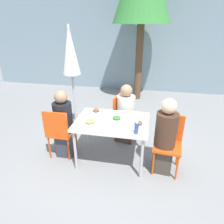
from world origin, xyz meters
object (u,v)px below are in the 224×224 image
object	(u,v)px
chair_right	(168,139)
closed_umbrella	(71,57)
person_far	(126,115)
drinking_cup	(125,114)
person_right	(165,138)
chair_far	(122,114)
bottle	(137,128)
salad_bowl	(136,115)
person_left	(64,126)
chair_left	(59,130)

from	to	relation	value
chair_right	closed_umbrella	world-z (taller)	closed_umbrella
chair_right	person_far	bearing A→B (deg)	-35.94
person_far	drinking_cup	xyz separation A→B (m)	(0.05, -0.48, 0.25)
person_right	closed_umbrella	xyz separation A→B (m)	(-1.77, 0.98, 0.95)
chair_right	chair_far	world-z (taller)	same
person_right	closed_umbrella	size ratio (longest dim) A/B	0.57
bottle	salad_bowl	size ratio (longest dim) A/B	1.09
chair_right	chair_far	size ratio (longest dim) A/B	1.00
person_left	bottle	world-z (taller)	person_left
chair_left	chair_right	bearing A→B (deg)	2.06
person_right	drinking_cup	distance (m)	0.72
person_right	chair_far	world-z (taller)	person_right
person_left	salad_bowl	world-z (taller)	person_left
person_far	drinking_cup	world-z (taller)	person_far
bottle	salad_bowl	world-z (taller)	bottle
chair_left	salad_bowl	bearing A→B (deg)	13.42
chair_far	person_right	bearing A→B (deg)	53.84
person_far	bottle	world-z (taller)	person_far
person_left	drinking_cup	bearing A→B (deg)	10.23
salad_bowl	closed_umbrella	bearing A→B (deg)	152.80
chair_far	bottle	xyz separation A→B (m)	(0.34, -1.03, 0.30)
person_far	drinking_cup	size ratio (longest dim) A/B	11.68
chair_left	chair_far	size ratio (longest dim) A/B	1.00
chair_far	bottle	size ratio (longest dim) A/B	4.76
person_far	drinking_cup	distance (m)	0.54
chair_left	drinking_cup	size ratio (longest dim) A/B	9.15
chair_right	salad_bowl	size ratio (longest dim) A/B	5.17
chair_far	drinking_cup	world-z (taller)	chair_far
chair_left	person_right	bearing A→B (deg)	-0.40
closed_umbrella	drinking_cup	distance (m)	1.53
chair_left	chair_right	world-z (taller)	same
drinking_cup	salad_bowl	distance (m)	0.18
chair_far	closed_umbrella	xyz separation A→B (m)	(-1.02, 0.16, 1.01)
chair_left	closed_umbrella	world-z (taller)	closed_umbrella
person_left	chair_far	xyz separation A→B (m)	(0.87, 0.72, -0.04)
closed_umbrella	bottle	bearing A→B (deg)	-41.33
person_far	bottle	xyz separation A→B (m)	(0.27, -0.97, 0.29)
person_far	bottle	bearing A→B (deg)	26.80
chair_right	bottle	distance (m)	0.63
salad_bowl	person_left	bearing A→B (deg)	-169.94
bottle	salad_bowl	bearing A→B (deg)	94.97
person_left	drinking_cup	distance (m)	1.03
person_far	closed_umbrella	distance (m)	1.49
person_left	closed_umbrella	bearing A→B (deg)	99.56
chair_far	drinking_cup	xyz separation A→B (m)	(0.12, -0.54, 0.26)
chair_left	closed_umbrella	size ratio (longest dim) A/B	0.42
person_right	chair_right	bearing A→B (deg)	-121.99
person_far	bottle	size ratio (longest dim) A/B	6.08
person_left	chair_far	size ratio (longest dim) A/B	1.33
person_right	chair_left	bearing A→B (deg)	6.06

